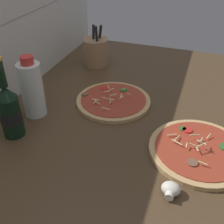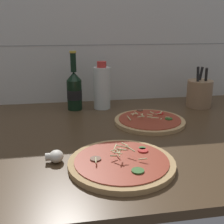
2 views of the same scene
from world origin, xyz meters
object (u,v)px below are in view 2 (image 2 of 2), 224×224
(pizza_near, at_px, (122,163))
(beer_bottle, at_px, (74,90))
(pizza_far, at_px, (150,121))
(mushroom_left, at_px, (55,156))
(oil_bottle, at_px, (102,87))
(utensil_crock, at_px, (199,93))

(pizza_near, height_order, beer_bottle, beer_bottle)
(pizza_far, distance_m, beer_bottle, 0.37)
(pizza_far, bearing_deg, beer_bottle, 140.10)
(beer_bottle, xyz_separation_m, mushroom_left, (-0.08, -0.50, -0.07))
(oil_bottle, distance_m, utensil_crock, 0.45)
(pizza_near, relative_size, pizza_far, 1.06)
(oil_bottle, xyz_separation_m, utensil_crock, (0.45, -0.05, -0.03))
(pizza_near, height_order, mushroom_left, pizza_near)
(mushroom_left, bearing_deg, oil_bottle, 68.36)
(pizza_near, bearing_deg, oil_bottle, 87.74)
(pizza_near, relative_size, utensil_crock, 1.54)
(beer_bottle, bearing_deg, utensil_crock, -4.65)
(mushroom_left, bearing_deg, pizza_near, -16.83)
(utensil_crock, bearing_deg, beer_bottle, 175.35)
(pizza_far, xyz_separation_m, beer_bottle, (-0.28, 0.23, 0.08))
(oil_bottle, height_order, mushroom_left, oil_bottle)
(oil_bottle, bearing_deg, beer_bottle, 179.53)
(pizza_near, height_order, pizza_far, pizza_near)
(pizza_far, distance_m, utensil_crock, 0.35)
(pizza_near, distance_m, utensil_crock, 0.70)
(beer_bottle, relative_size, mushroom_left, 5.19)
(beer_bottle, bearing_deg, pizza_near, -79.69)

